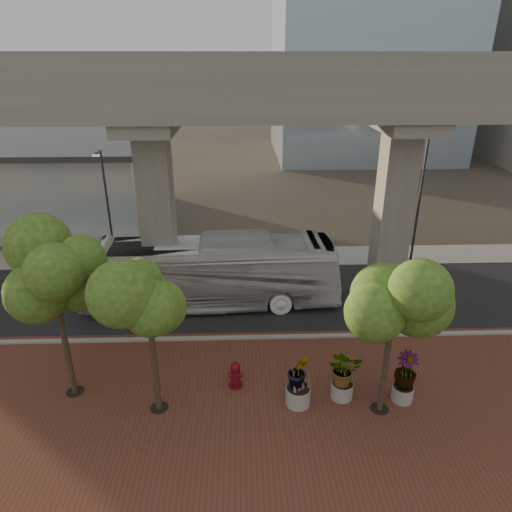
{
  "coord_description": "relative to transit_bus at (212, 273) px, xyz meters",
  "views": [
    {
      "loc": [
        -1.79,
        -20.04,
        12.28
      ],
      "look_at": [
        -1.09,
        0.5,
        3.18
      ],
      "focal_mm": 32.0,
      "sensor_mm": 36.0,
      "label": 1
    }
  ],
  "objects": [
    {
      "name": "street_tree_near_east",
      "position": [
        6.68,
        -8.28,
        3.07
      ],
      "size": [
        3.54,
        3.54,
        6.49
      ],
      "color": "#4C3D2B",
      "rests_on": "ground"
    },
    {
      "name": "fire_hydrant",
      "position": [
        1.26,
        -6.79,
        -1.21
      ],
      "size": [
        0.6,
        0.54,
        1.19
      ],
      "color": "maroon",
      "rests_on": "ground"
    },
    {
      "name": "ground",
      "position": [
        3.36,
        -1.44,
        -1.84
      ],
      "size": [
        160.0,
        160.0,
        0.0
      ],
      "primitive_type": "plane",
      "color": "#3A332A",
      "rests_on": "ground"
    },
    {
      "name": "far_sidewalk",
      "position": [
        3.36,
        6.06,
        -1.81
      ],
      "size": [
        90.0,
        3.0,
        0.06
      ],
      "primitive_type": "cube",
      "color": "#9C9991",
      "rests_on": "ground"
    },
    {
      "name": "brick_plaza",
      "position": [
        3.36,
        -9.44,
        -1.81
      ],
      "size": [
        70.0,
        13.0,
        0.06
      ],
      "primitive_type": "cube",
      "color": "brown",
      "rests_on": "ground"
    },
    {
      "name": "planter_left",
      "position": [
        3.64,
        -7.87,
        -0.38
      ],
      "size": [
        2.09,
        2.09,
        2.3
      ],
      "color": "#A19E91",
      "rests_on": "ground"
    },
    {
      "name": "curb_strip",
      "position": [
        3.36,
        -3.44,
        -1.76
      ],
      "size": [
        70.0,
        0.25,
        0.16
      ],
      "primitive_type": "cube",
      "color": "#9C9991",
      "rests_on": "ground"
    },
    {
      "name": "transit_bus",
      "position": [
        0.0,
        0.0,
        0.0
      ],
      "size": [
        13.3,
        3.55,
        3.68
      ],
      "primitive_type": "imported",
      "rotation": [
        0.0,
        0.0,
        1.61
      ],
      "color": "silver",
      "rests_on": "ground"
    },
    {
      "name": "street_tree_near_west",
      "position": [
        -1.62,
        -7.94,
        2.87
      ],
      "size": [
        3.39,
        3.39,
        6.22
      ],
      "color": "#4C3D2B",
      "rests_on": "ground"
    },
    {
      "name": "transit_viaduct",
      "position": [
        3.36,
        0.56,
        5.45
      ],
      "size": [
        72.0,
        5.6,
        12.4
      ],
      "color": "gray",
      "rests_on": "ground"
    },
    {
      "name": "station_pavilion",
      "position": [
        -16.64,
        14.56,
        1.38
      ],
      "size": [
        23.0,
        13.0,
        6.3
      ],
      "color": "silver",
      "rests_on": "ground"
    },
    {
      "name": "asphalt_road",
      "position": [
        3.36,
        0.56,
        -1.82
      ],
      "size": [
        90.0,
        8.0,
        0.04
      ],
      "primitive_type": "cube",
      "color": "black",
      "rests_on": "ground"
    },
    {
      "name": "street_tree_far_west",
      "position": [
        -5.11,
        -6.92,
        3.3
      ],
      "size": [
        3.88,
        3.88,
        6.87
      ],
      "color": "#4C3D2B",
      "rests_on": "ground"
    },
    {
      "name": "streetlamp_east",
      "position": [
        12.27,
        4.38,
        3.08
      ],
      "size": [
        0.42,
        1.22,
        8.42
      ],
      "color": "#303035",
      "rests_on": "ground"
    },
    {
      "name": "streetlamp_west",
      "position": [
        -6.44,
        4.99,
        2.41
      ],
      "size": [
        0.36,
        1.05,
        7.27
      ],
      "color": "#2E2D32",
      "rests_on": "ground"
    },
    {
      "name": "planter_right",
      "position": [
        7.68,
        -7.79,
        -0.49
      ],
      "size": [
        1.99,
        1.99,
        2.12
      ],
      "color": "#A29B93",
      "rests_on": "ground"
    },
    {
      "name": "planter_front",
      "position": [
        5.38,
        -7.57,
        -0.51
      ],
      "size": [
        1.9,
        1.9,
        2.09
      ],
      "color": "#AFA79E",
      "rests_on": "ground"
    }
  ]
}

